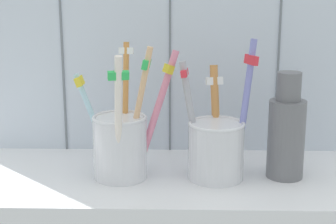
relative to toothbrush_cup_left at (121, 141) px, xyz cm
name	(u,v)px	position (x,y,z in cm)	size (l,w,h in cm)	color
counter_slab	(168,182)	(6.17, 0.74, -6.02)	(64.00, 22.00, 2.00)	silver
tile_wall_back	(170,15)	(6.17, 12.73, 15.48)	(64.00, 2.20, 45.00)	silver
toothbrush_cup_left	(121,141)	(0.00, 0.00, 0.00)	(13.97, 9.56, 17.71)	silver
toothbrush_cup_right	(216,145)	(12.54, 0.17, -0.54)	(10.21, 9.23, 18.48)	silver
ceramic_vase	(286,132)	(21.79, 0.78, 1.14)	(4.87, 4.87, 14.23)	slate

